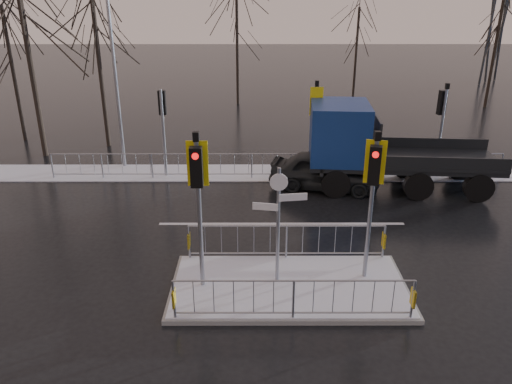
{
  "coord_description": "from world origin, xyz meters",
  "views": [
    {
      "loc": [
        -0.86,
        -10.86,
        7.15
      ],
      "look_at": [
        -0.84,
        2.16,
        1.8
      ],
      "focal_mm": 35.0,
      "sensor_mm": 36.0,
      "label": 1
    }
  ],
  "objects_px": {
    "traffic_island": "(289,276)",
    "flatbed_truck": "(365,144)",
    "street_lamp_left": "(115,60)",
    "car_far_lane": "(325,171)"
  },
  "relations": [
    {
      "from": "flatbed_truck",
      "to": "street_lamp_left",
      "type": "relative_size",
      "value": 0.87
    },
    {
      "from": "traffic_island",
      "to": "car_far_lane",
      "type": "height_order",
      "value": "traffic_island"
    },
    {
      "from": "traffic_island",
      "to": "car_far_lane",
      "type": "xyz_separation_m",
      "value": [
        1.8,
        6.93,
        0.31
      ]
    },
    {
      "from": "flatbed_truck",
      "to": "street_lamp_left",
      "type": "bearing_deg",
      "value": 166.0
    },
    {
      "from": "car_far_lane",
      "to": "flatbed_truck",
      "type": "height_order",
      "value": "flatbed_truck"
    },
    {
      "from": "traffic_island",
      "to": "street_lamp_left",
      "type": "bearing_deg",
      "value": 124.07
    },
    {
      "from": "traffic_island",
      "to": "flatbed_truck",
      "type": "xyz_separation_m",
      "value": [
        3.27,
        7.07,
        1.33
      ]
    },
    {
      "from": "traffic_island",
      "to": "street_lamp_left",
      "type": "relative_size",
      "value": 0.73
    },
    {
      "from": "traffic_island",
      "to": "flatbed_truck",
      "type": "bearing_deg",
      "value": 65.18
    },
    {
      "from": "traffic_island",
      "to": "street_lamp_left",
      "type": "xyz_separation_m",
      "value": [
        -6.42,
        9.49,
        4.1
      ]
    }
  ]
}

